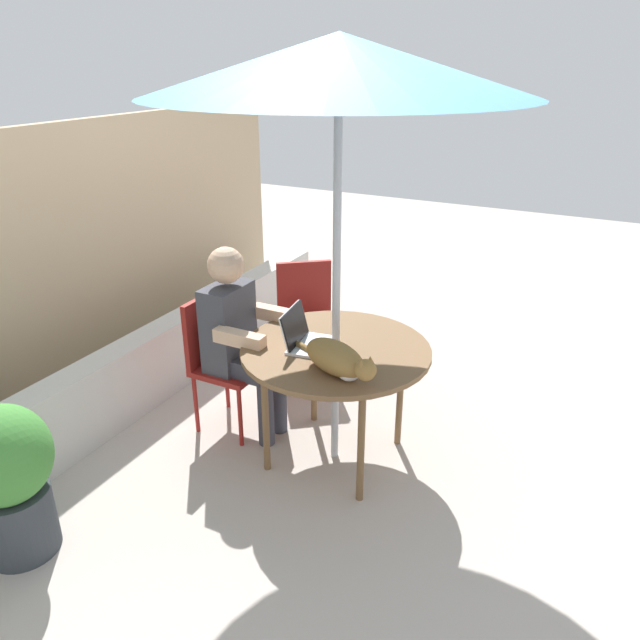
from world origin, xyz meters
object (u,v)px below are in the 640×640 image
(patio_table, at_px, (336,356))
(chair_empty, at_px, (306,313))
(laptop, at_px, (303,335))
(person_seated, at_px, (238,333))
(cat, at_px, (338,359))
(patio_umbrella, at_px, (339,66))
(chair_occupied, at_px, (219,352))
(potted_plant_by_chair, at_px, (7,476))

(patio_table, height_order, chair_empty, chair_empty)
(patio_table, distance_m, laptop, 0.22)
(chair_empty, height_order, person_seated, person_seated)
(person_seated, relative_size, laptop, 3.69)
(cat, bearing_deg, chair_empty, 35.53)
(patio_umbrella, xyz_separation_m, person_seated, (0.00, 0.66, -1.52))
(patio_umbrella, relative_size, laptop, 7.10)
(chair_occupied, relative_size, person_seated, 0.72)
(chair_occupied, distance_m, person_seated, 0.23)
(patio_umbrella, xyz_separation_m, chair_empty, (0.81, 0.63, -1.69))
(laptop, relative_size, potted_plant_by_chair, 0.41)
(chair_empty, xyz_separation_m, potted_plant_by_chair, (-2.20, 0.41, -0.07))
(cat, distance_m, potted_plant_by_chair, 1.67)
(potted_plant_by_chair, bearing_deg, laptop, -32.81)
(chair_occupied, xyz_separation_m, cat, (-0.27, -0.97, 0.30))
(patio_umbrella, xyz_separation_m, laptop, (-0.06, 0.18, -1.41))
(patio_umbrella, relative_size, chair_empty, 2.66)
(potted_plant_by_chair, bearing_deg, chair_occupied, -8.81)
(chair_empty, bearing_deg, person_seated, 177.24)
(patio_umbrella, relative_size, chair_occupied, 2.66)
(person_seated, distance_m, laptop, 0.50)
(person_seated, xyz_separation_m, cat, (-0.27, -0.81, 0.13))
(patio_table, distance_m, person_seated, 0.66)
(patio_table, bearing_deg, patio_umbrella, 0.00)
(patio_table, relative_size, cat, 1.80)
(chair_empty, relative_size, person_seated, 0.72)
(laptop, xyz_separation_m, cat, (-0.21, -0.32, 0.02))
(patio_umbrella, distance_m, chair_occupied, 1.88)
(chair_empty, bearing_deg, laptop, -152.56)
(laptop, bearing_deg, chair_empty, 27.44)
(chair_occupied, xyz_separation_m, person_seated, (0.00, -0.16, 0.17))
(chair_empty, bearing_deg, cat, -144.47)
(patio_table, bearing_deg, chair_empty, 37.81)
(patio_table, relative_size, patio_umbrella, 0.46)
(patio_table, height_order, potted_plant_by_chair, potted_plant_by_chair)
(chair_occupied, relative_size, laptop, 2.66)
(chair_occupied, relative_size, cat, 1.47)
(person_seated, height_order, laptop, person_seated)
(patio_table, xyz_separation_m, chair_empty, (0.81, 0.63, -0.16))
(patio_table, xyz_separation_m, potted_plant_by_chair, (-1.39, 1.04, -0.24))
(chair_occupied, distance_m, potted_plant_by_chair, 1.41)
(chair_occupied, distance_m, chair_empty, 0.83)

